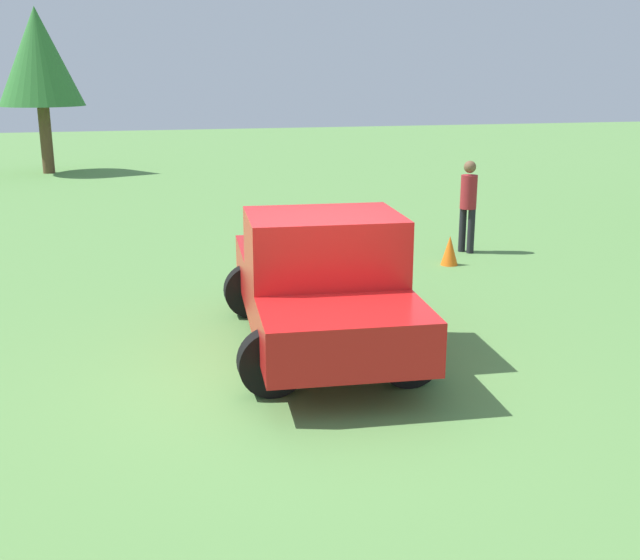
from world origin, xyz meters
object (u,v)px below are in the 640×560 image
object	(u,v)px
pickup_truck	(322,280)
traffic_cone	(450,250)
tree_back_right	(38,58)
person_bystander	(468,201)

from	to	relation	value
pickup_truck	traffic_cone	distance (m)	5.09
tree_back_right	person_bystander	bearing A→B (deg)	121.70
tree_back_right	traffic_cone	world-z (taller)	tree_back_right
tree_back_right	traffic_cone	distance (m)	18.19
tree_back_right	traffic_cone	bearing A→B (deg)	118.21
person_bystander	traffic_cone	distance (m)	1.37
person_bystander	traffic_cone	bearing A→B (deg)	-161.55
pickup_truck	traffic_cone	xyz separation A→B (m)	(-3.39, -3.75, -0.65)
traffic_cone	person_bystander	bearing A→B (deg)	-129.84
pickup_truck	traffic_cone	bearing A→B (deg)	-37.91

